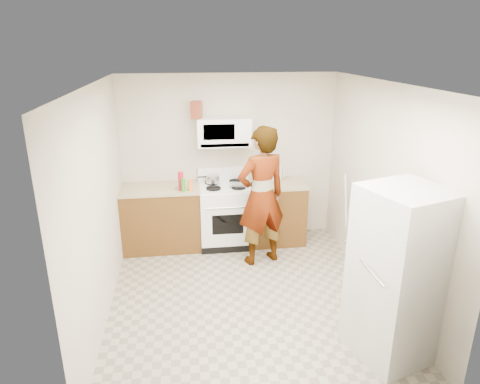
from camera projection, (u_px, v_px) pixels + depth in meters
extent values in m
plane|color=gray|center=(247.00, 296.00, 5.17)|extent=(3.60, 3.60, 0.00)
cube|color=beige|center=(229.00, 159.00, 6.44)|extent=(3.20, 0.02, 2.50)
cube|color=beige|center=(382.00, 193.00, 4.96)|extent=(0.02, 3.60, 2.50)
cube|color=#5A3615|center=(162.00, 219.00, 6.29)|extent=(1.12, 0.62, 0.90)
cube|color=tan|center=(160.00, 189.00, 6.13)|extent=(1.14, 0.64, 0.03)
cube|color=#5A3615|center=(276.00, 213.00, 6.50)|extent=(0.80, 0.62, 0.90)
cube|color=tan|center=(277.00, 184.00, 6.35)|extent=(0.82, 0.64, 0.03)
cube|color=white|center=(225.00, 216.00, 6.39)|extent=(0.76, 0.65, 0.90)
cube|color=white|center=(225.00, 186.00, 6.24)|extent=(0.76, 0.62, 0.03)
cube|color=white|center=(223.00, 173.00, 6.47)|extent=(0.76, 0.08, 0.20)
cube|color=white|center=(224.00, 131.00, 6.11)|extent=(0.76, 0.38, 0.40)
imported|color=tan|center=(261.00, 197.00, 5.70)|extent=(0.81, 0.66, 1.91)
cube|color=beige|center=(398.00, 275.00, 3.98)|extent=(0.88, 0.88, 1.70)
cylinder|color=silver|center=(276.00, 173.00, 6.44)|extent=(0.22, 0.22, 0.20)
cube|color=maroon|center=(196.00, 110.00, 5.93)|extent=(0.17, 0.17, 0.24)
cylinder|color=silver|center=(213.00, 179.00, 6.28)|extent=(0.21, 0.21, 0.11)
cube|color=silver|center=(238.00, 185.00, 6.17)|extent=(0.28, 0.21, 0.05)
cylinder|color=#B90D29|center=(181.00, 181.00, 5.98)|extent=(0.09, 0.09, 0.26)
cylinder|color=orange|center=(190.00, 185.00, 5.97)|extent=(0.07, 0.07, 0.16)
cylinder|color=#288E19|center=(183.00, 185.00, 5.93)|extent=(0.06, 0.06, 0.19)
cylinder|color=silver|center=(183.00, 188.00, 6.10)|extent=(0.25, 0.25, 0.01)
cylinder|color=white|center=(346.00, 213.00, 6.08)|extent=(0.21, 0.19, 1.21)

